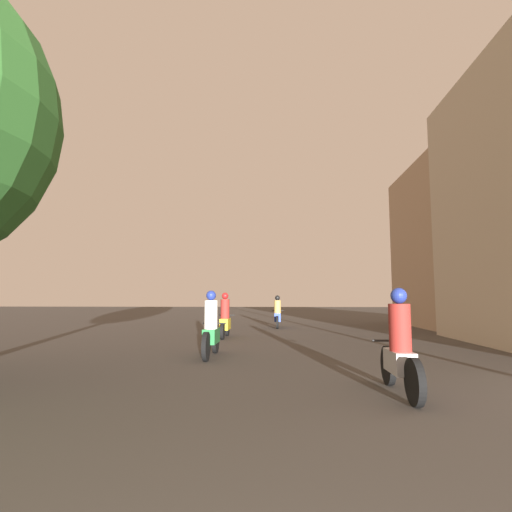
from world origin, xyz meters
The scene contains 5 objects.
motorcycle_silver centered at (1.54, 6.32, 0.64)m, with size 0.60×1.95×1.59m.
motorcycle_green centered at (-1.94, 9.89, 0.64)m, with size 0.60×2.01×1.61m.
motorcycle_yellow centered at (-2.23, 14.52, 0.64)m, with size 0.60×1.83×1.61m.
motorcycle_blue centered at (-0.38, 19.33, 0.62)m, with size 0.60×2.05×1.53m.
building_right_far centered at (9.04, 20.56, 4.00)m, with size 5.48×6.89×8.00m.
Camera 1 is at (-0.25, 0.11, 1.45)m, focal length 28.00 mm.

